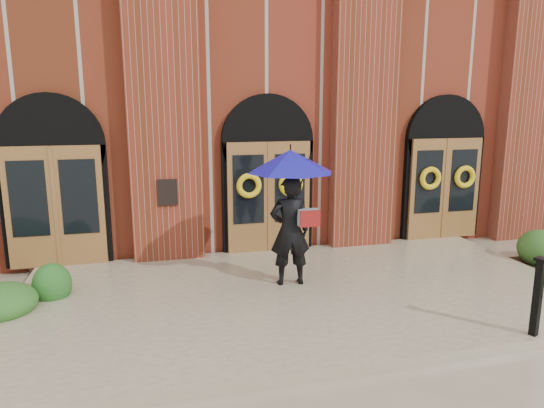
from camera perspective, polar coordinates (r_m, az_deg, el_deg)
name	(u,v)px	position (r m, az deg, el deg)	size (l,w,h in m)	color
ground	(305,301)	(8.88, 3.89, -11.30)	(90.00, 90.00, 0.00)	tan
landing	(302,294)	(8.98, 3.60, -10.50)	(10.00, 5.30, 0.15)	tan
church_building	(226,103)	(16.75, -5.43, 11.71)	(16.20, 12.53, 7.00)	maroon
man_with_umbrella	(290,191)	(8.79, 2.18, 1.49)	(1.69, 1.69, 2.52)	black
metal_post	(538,295)	(8.04, 28.78, -9.38)	(0.20, 0.20, 1.18)	black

